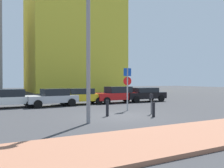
{
  "coord_description": "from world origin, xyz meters",
  "views": [
    {
      "loc": [
        -7.38,
        -12.38,
        2.13
      ],
      "look_at": [
        -0.04,
        1.27,
        1.89
      ],
      "focal_mm": 38.68,
      "sensor_mm": 36.0,
      "label": 1
    }
  ],
  "objects_px": {
    "parking_sign_post": "(127,84)",
    "traffic_bollard_near": "(107,108)",
    "parked_car_black": "(144,94)",
    "parked_car_silver": "(53,97)",
    "parking_meter": "(151,101)",
    "street_lamp": "(88,23)",
    "parked_car_white": "(9,98)",
    "parked_car_yellow": "(80,96)",
    "traffic_bollard_mid": "(154,110)",
    "parked_car_red": "(117,94)"
  },
  "relations": [
    {
      "from": "parked_car_yellow",
      "to": "traffic_bollard_mid",
      "type": "distance_m",
      "value": 9.04
    },
    {
      "from": "parked_car_yellow",
      "to": "traffic_bollard_mid",
      "type": "xyz_separation_m",
      "value": [
        1.11,
        -8.97,
        -0.31
      ]
    },
    {
      "from": "parked_car_silver",
      "to": "parked_car_red",
      "type": "relative_size",
      "value": 0.92
    },
    {
      "from": "parked_car_black",
      "to": "parking_meter",
      "type": "relative_size",
      "value": 3.39
    },
    {
      "from": "parking_sign_post",
      "to": "traffic_bollard_near",
      "type": "distance_m",
      "value": 3.27
    },
    {
      "from": "parking_sign_post",
      "to": "traffic_bollard_near",
      "type": "height_order",
      "value": "parking_sign_post"
    },
    {
      "from": "parked_car_white",
      "to": "parked_car_red",
      "type": "distance_m",
      "value": 9.43
    },
    {
      "from": "parking_sign_post",
      "to": "parking_meter",
      "type": "bearing_deg",
      "value": -80.37
    },
    {
      "from": "parked_car_yellow",
      "to": "parking_sign_post",
      "type": "relative_size",
      "value": 1.45
    },
    {
      "from": "parking_meter",
      "to": "street_lamp",
      "type": "relative_size",
      "value": 0.15
    },
    {
      "from": "parked_car_white",
      "to": "traffic_bollard_mid",
      "type": "bearing_deg",
      "value": -52.38
    },
    {
      "from": "parked_car_black",
      "to": "traffic_bollard_mid",
      "type": "height_order",
      "value": "parked_car_black"
    },
    {
      "from": "traffic_bollard_near",
      "to": "parked_car_white",
      "type": "bearing_deg",
      "value": 122.1
    },
    {
      "from": "street_lamp",
      "to": "traffic_bollard_mid",
      "type": "bearing_deg",
      "value": 1.78
    },
    {
      "from": "parked_car_red",
      "to": "parked_car_silver",
      "type": "bearing_deg",
      "value": -177.95
    },
    {
      "from": "parked_car_yellow",
      "to": "street_lamp",
      "type": "distance_m",
      "value": 10.47
    },
    {
      "from": "parked_car_black",
      "to": "parked_car_silver",
      "type": "bearing_deg",
      "value": -179.76
    },
    {
      "from": "parked_car_silver",
      "to": "parking_sign_post",
      "type": "height_order",
      "value": "parking_sign_post"
    },
    {
      "from": "parked_car_black",
      "to": "traffic_bollard_near",
      "type": "distance_m",
      "value": 10.45
    },
    {
      "from": "parking_meter",
      "to": "street_lamp",
      "type": "distance_m",
      "value": 6.34
    },
    {
      "from": "parked_car_silver",
      "to": "parked_car_black",
      "type": "xyz_separation_m",
      "value": [
        9.2,
        0.04,
        -0.0
      ]
    },
    {
      "from": "traffic_bollard_near",
      "to": "traffic_bollard_mid",
      "type": "relative_size",
      "value": 1.11
    },
    {
      "from": "parking_sign_post",
      "to": "traffic_bollard_mid",
      "type": "height_order",
      "value": "parking_sign_post"
    },
    {
      "from": "parked_car_black",
      "to": "parking_sign_post",
      "type": "distance_m",
      "value": 7.62
    },
    {
      "from": "parked_car_silver",
      "to": "parked_car_red",
      "type": "bearing_deg",
      "value": 2.05
    },
    {
      "from": "parked_car_white",
      "to": "parked_car_red",
      "type": "bearing_deg",
      "value": -1.89
    },
    {
      "from": "parked_car_silver",
      "to": "parking_sign_post",
      "type": "bearing_deg",
      "value": -53.81
    },
    {
      "from": "street_lamp",
      "to": "traffic_bollard_mid",
      "type": "distance_m",
      "value": 6.13
    },
    {
      "from": "parking_sign_post",
      "to": "traffic_bollard_near",
      "type": "bearing_deg",
      "value": -145.64
    },
    {
      "from": "parked_car_silver",
      "to": "parking_meter",
      "type": "xyz_separation_m",
      "value": [
        4.25,
        -7.52,
        0.09
      ]
    },
    {
      "from": "parking_meter",
      "to": "traffic_bollard_mid",
      "type": "xyz_separation_m",
      "value": [
        -0.57,
        -0.95,
        -0.41
      ]
    },
    {
      "from": "parked_car_silver",
      "to": "parked_car_red",
      "type": "height_order",
      "value": "parked_car_red"
    },
    {
      "from": "parked_car_white",
      "to": "parking_sign_post",
      "type": "distance_m",
      "value": 9.28
    },
    {
      "from": "parking_sign_post",
      "to": "traffic_bollard_mid",
      "type": "relative_size",
      "value": 3.47
    },
    {
      "from": "street_lamp",
      "to": "parked_car_red",
      "type": "bearing_deg",
      "value": 53.11
    },
    {
      "from": "parked_car_white",
      "to": "traffic_bollard_near",
      "type": "height_order",
      "value": "parked_car_white"
    },
    {
      "from": "parked_car_white",
      "to": "parking_sign_post",
      "type": "bearing_deg",
      "value": -39.24
    },
    {
      "from": "parked_car_white",
      "to": "street_lamp",
      "type": "bearing_deg",
      "value": -72.97
    },
    {
      "from": "parked_car_white",
      "to": "parked_car_yellow",
      "type": "bearing_deg",
      "value": -0.36
    },
    {
      "from": "street_lamp",
      "to": "parking_meter",
      "type": "bearing_deg",
      "value": 12.92
    },
    {
      "from": "parked_car_red",
      "to": "parking_sign_post",
      "type": "height_order",
      "value": "parking_sign_post"
    },
    {
      "from": "parked_car_silver",
      "to": "parking_meter",
      "type": "relative_size",
      "value": 3.19
    },
    {
      "from": "parked_car_red",
      "to": "traffic_bollard_near",
      "type": "distance_m",
      "value": 8.6
    },
    {
      "from": "street_lamp",
      "to": "traffic_bollard_near",
      "type": "xyz_separation_m",
      "value": [
        1.9,
        1.65,
        -4.47
      ]
    },
    {
      "from": "parking_meter",
      "to": "traffic_bollard_mid",
      "type": "distance_m",
      "value": 1.18
    },
    {
      "from": "parked_car_yellow",
      "to": "traffic_bollard_mid",
      "type": "bearing_deg",
      "value": -82.95
    },
    {
      "from": "parked_car_black",
      "to": "parked_car_yellow",
      "type": "bearing_deg",
      "value": 176.05
    },
    {
      "from": "parked_car_black",
      "to": "parking_meter",
      "type": "xyz_separation_m",
      "value": [
        -4.95,
        -7.56,
        0.09
      ]
    },
    {
      "from": "parked_car_white",
      "to": "parking_meter",
      "type": "distance_m",
      "value": 11.01
    },
    {
      "from": "parked_car_yellow",
      "to": "parked_car_white",
      "type": "bearing_deg",
      "value": 179.64
    }
  ]
}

